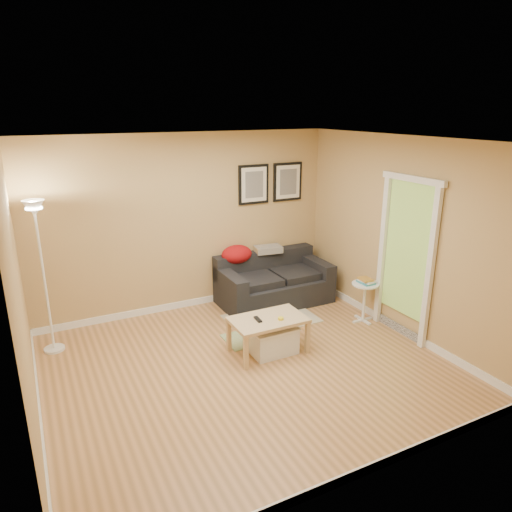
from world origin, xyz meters
name	(u,v)px	position (x,y,z in m)	size (l,w,h in m)	color
floor	(247,366)	(0.00, 0.00, 0.00)	(4.50, 4.50, 0.00)	tan
ceiling	(246,141)	(0.00, 0.00, 2.60)	(4.50, 4.50, 0.00)	white
wall_back	(187,224)	(0.00, 2.00, 1.30)	(4.50, 4.50, 0.00)	tan
wall_front	(365,339)	(0.00, -2.00, 1.30)	(4.50, 4.50, 0.00)	tan
wall_left	(20,298)	(-2.25, 0.00, 1.30)	(4.00, 4.00, 0.00)	tan
wall_right	(401,238)	(2.25, 0.00, 1.30)	(4.00, 4.00, 0.00)	tan
baseboard_back	(191,303)	(0.00, 1.99, 0.05)	(4.50, 0.02, 0.10)	white
baseboard_front	(353,475)	(0.00, -1.99, 0.05)	(4.50, 0.02, 0.10)	white
baseboard_left	(40,417)	(-2.24, 0.00, 0.05)	(0.02, 4.00, 0.10)	white
baseboard_right	(392,324)	(2.24, 0.00, 0.05)	(0.02, 4.00, 0.10)	white
sofa	(274,280)	(1.22, 1.53, 0.38)	(1.70, 0.90, 0.75)	black
red_throw	(237,254)	(0.72, 1.84, 0.77)	(0.48, 0.36, 0.28)	#A30F14
plaid_throw	(268,249)	(1.26, 1.83, 0.78)	(0.42, 0.26, 0.10)	tan
framed_print_left	(254,184)	(1.08, 1.98, 1.80)	(0.50, 0.04, 0.60)	black
framed_print_right	(287,182)	(1.68, 1.98, 1.80)	(0.50, 0.04, 0.60)	black
area_rug	(271,318)	(0.88, 1.02, 0.01)	(1.25, 0.85, 0.01)	beige
green_runner	(251,337)	(0.36, 0.62, 0.01)	(0.70, 0.50, 0.01)	#668C4C
coffee_table	(268,335)	(0.38, 0.20, 0.23)	(0.92, 0.56, 0.46)	tan
remote_control	(258,319)	(0.25, 0.21, 0.47)	(0.05, 0.16, 0.02)	black
tape_roll	(281,319)	(0.50, 0.09, 0.47)	(0.07, 0.07, 0.03)	yellow
storage_bin	(272,339)	(0.43, 0.16, 0.18)	(0.57, 0.42, 0.35)	white
side_table	(364,302)	(2.02, 0.36, 0.29)	(0.37, 0.37, 0.57)	white
book_stack	(366,281)	(2.03, 0.37, 0.61)	(0.17, 0.23, 0.07)	teal
floor_lamp	(45,283)	(-2.00, 1.46, 0.91)	(0.25, 0.25, 1.93)	white
doorway	(405,261)	(2.20, -0.15, 1.02)	(0.12, 1.01, 2.13)	white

